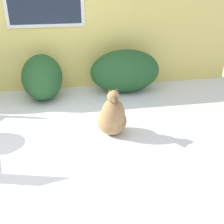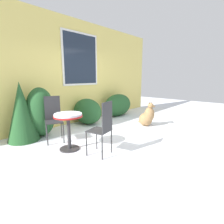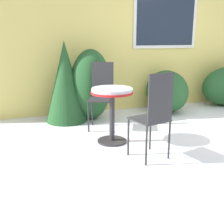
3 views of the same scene
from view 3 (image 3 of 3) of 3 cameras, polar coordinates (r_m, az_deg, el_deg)
name	(u,v)px [view 3 (image 3 of 3)]	position (r m, az deg, el deg)	size (l,w,h in m)	color
ground_plane	(221,140)	(4.39, 21.29, -5.26)	(16.00, 16.00, 0.00)	white
house_wall	(155,26)	(5.98, 8.72, 16.86)	(8.00, 0.10, 3.27)	#E5D16B
shrub_left	(91,85)	(5.02, -4.30, 5.53)	(0.72, 0.70, 1.25)	#235128
shrub_middle	(167,91)	(5.68, 11.04, 4.17)	(0.74, 1.05, 0.82)	#235128
evergreen_bush	(66,82)	(4.93, -9.42, 6.06)	(0.72, 0.72, 1.39)	#235128
patio_table	(112,101)	(3.85, 0.00, 2.28)	(0.58, 0.58, 0.77)	#2D2D30
patio_chair_near_table	(102,93)	(4.52, -2.10, 3.89)	(0.52, 0.52, 1.06)	#2D2D30
patio_chair_far_side	(154,114)	(3.31, 8.52, -0.32)	(0.47, 0.47, 1.06)	#2D2D30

